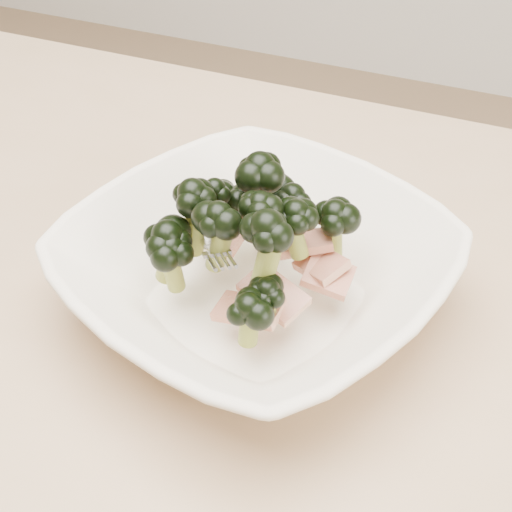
% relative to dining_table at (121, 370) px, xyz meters
% --- Properties ---
extents(dining_table, '(1.20, 0.80, 0.75)m').
position_rel_dining_table_xyz_m(dining_table, '(0.00, 0.00, 0.00)').
color(dining_table, tan).
rests_on(dining_table, ground).
extents(broccoli_dish, '(0.37, 0.37, 0.13)m').
position_rel_dining_table_xyz_m(broccoli_dish, '(0.12, 0.04, 0.14)').
color(broccoli_dish, white).
rests_on(broccoli_dish, dining_table).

